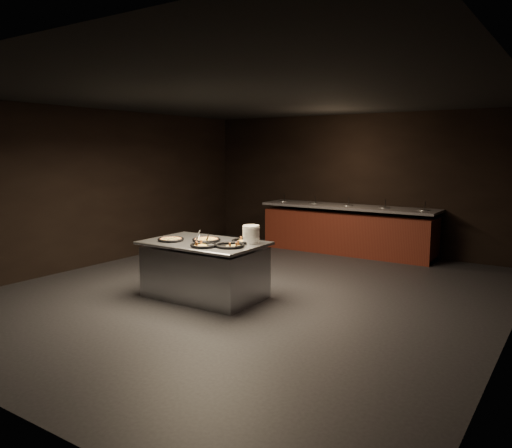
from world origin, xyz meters
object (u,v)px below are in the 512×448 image
object	(u,v)px
serving_counter	(205,270)
plate_stack	(251,234)
pan_cheese_whole	(206,240)
pan_veggie_whole	(171,239)

from	to	relation	value
serving_counter	plate_stack	distance (m)	0.88
plate_stack	pan_cheese_whole	size ratio (longest dim) A/B	0.61
pan_cheese_whole	pan_veggie_whole	bearing A→B (deg)	-148.61
pan_veggie_whole	pan_cheese_whole	bearing A→B (deg)	31.39
serving_counter	pan_veggie_whole	xyz separation A→B (m)	(-0.46, -0.22, 0.45)
plate_stack	pan_cheese_whole	xyz separation A→B (m)	(-0.64, -0.22, -0.11)
plate_stack	pan_veggie_whole	size ratio (longest dim) A/B	0.66
plate_stack	pan_veggie_whole	bearing A→B (deg)	-155.77
plate_stack	pan_veggie_whole	world-z (taller)	plate_stack
pan_cheese_whole	serving_counter	bearing A→B (deg)	-81.51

